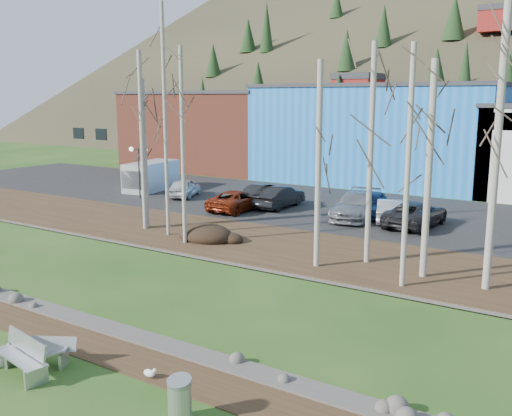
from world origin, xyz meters
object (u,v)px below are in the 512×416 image
Objects in this scene: bench_intact at (22,356)px; seagull at (150,373)px; litter_bin at (180,401)px; car_4 at (371,204)px; car_3 at (356,205)px; car_6 at (416,214)px; car_9 at (237,200)px; street_lamp at (139,158)px; car_0 at (184,188)px; bench_damaged at (39,351)px; car_8 at (279,196)px; car_2 at (237,200)px; car_5 at (390,210)px; car_1 at (265,195)px; van_grey at (150,176)px.

bench_intact is 5.00× the size of seagull.
litter_bin is 23.73m from car_4.
car_6 is at bearing -12.27° from car_3.
car_4 reaches higher than seagull.
car_9 is (-10.91, -1.60, -0.06)m from car_6.
car_3 is at bearing -166.40° from car_9.
car_0 is (2.36, 2.10, -2.20)m from street_lamp.
car_9 is (-7.35, 20.22, 0.38)m from bench_damaged.
car_8 is at bearing 115.24° from litter_bin.
car_8 reaches higher than car_9.
car_5 is at bearing -168.36° from car_2.
street_lamp reaches higher than car_1.
car_0 is at bearing -19.59° from car_5.
bench_damaged is at bearing 83.73° from car_6.
car_8 reaches higher than car_6.
car_1 reaches higher than seagull.
van_grey is (-17.90, -0.09, 0.35)m from car_4.
bench_intact is 3.42m from seagull.
car_4 is 6.02m from car_8.
seagull is 21.84m from car_9.
car_1 is 1.00× the size of car_8.
bench_damaged is at bearing 109.26° from car_9.
car_8 is at bearing -1.23° from car_6.
car_5 is at bearing 73.00° from seagull.
street_lamp is 9.65m from car_1.
litter_bin is 25.36m from car_1.
litter_bin is 0.21× the size of car_8.
car_0 is 0.84× the size of car_9.
car_1 is 0.87× the size of car_6.
bench_intact is 23.81m from car_4.
street_lamp reaches higher than bench_damaged.
car_1 is 0.96× the size of car_2.
van_grey reaches higher than car_6.
car_2 is 1.00× the size of car_9.
bench_damaged is 0.50× the size of street_lamp.
van_grey is (-1.73, 2.92, -1.77)m from street_lamp.
bench_intact is at bearing -69.29° from street_lamp.
car_3 is at bearing 103.05° from litter_bin.
bench_damaged is at bearing -98.05° from car_3.
street_lamp is at bearing -0.84° from car_2.
car_0 is at bearing -19.86° from car_9.
van_grey is at bearing -16.83° from car_9.
seagull is at bearing 117.81° from car_2.
car_4 is 0.86× the size of car_6.
car_3 is 1.33× the size of car_5.
seagull is 22.39m from car_4.
seagull is at bearing 91.68° from car_6.
litter_bin reaches higher than bench_damaged.
seagull is 0.08× the size of van_grey.
bench_intact is 0.41× the size of car_6.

